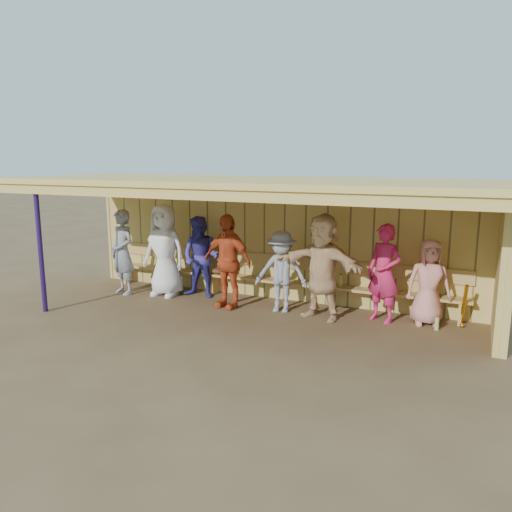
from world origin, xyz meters
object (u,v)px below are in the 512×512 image
at_px(player_b, 165,250).
at_px(player_a, 123,252).
at_px(bench, 272,275).
at_px(player_e, 281,272).
at_px(player_f, 322,266).
at_px(player_h, 429,282).
at_px(player_c, 201,257).
at_px(player_g, 384,273).
at_px(player_d, 227,261).

bearing_deg(player_b, player_a, -163.99).
height_order(player_a, bench, player_a).
bearing_deg(player_e, player_f, -14.00).
relative_size(player_b, player_h, 1.29).
xyz_separation_m(player_c, player_h, (4.49, 0.10, -0.09)).
bearing_deg(player_g, bench, -168.07).
xyz_separation_m(player_c, bench, (1.42, 0.40, -0.32)).
relative_size(player_a, player_c, 1.07).
distance_m(player_b, bench, 2.30).
distance_m(player_b, player_h, 5.25).
distance_m(player_a, player_e, 3.54).
height_order(player_b, player_d, player_b).
xyz_separation_m(player_a, player_g, (5.39, 0.40, -0.03)).
bearing_deg(player_d, player_g, 17.24).
bearing_deg(player_b, player_f, -1.74).
relative_size(player_b, bench, 0.25).
distance_m(player_b, player_e, 2.65).
xyz_separation_m(player_b, player_d, (1.59, -0.22, -0.06)).
bearing_deg(player_b, player_c, 15.62).
bearing_deg(player_a, bench, 34.48).
bearing_deg(player_a, player_g, 23.09).
xyz_separation_m(player_b, player_h, (5.24, 0.30, -0.22)).
height_order(player_e, player_h, player_e).
bearing_deg(player_a, player_d, 19.64).
distance_m(player_b, player_c, 0.78).
distance_m(player_e, player_g, 1.87).
distance_m(player_c, player_e, 1.91).
height_order(player_b, player_g, player_b).
distance_m(player_b, player_d, 1.60).
height_order(player_a, player_d, player_d).
bearing_deg(player_c, player_g, -2.25).
bearing_deg(player_f, player_h, 28.68).
height_order(player_f, player_g, player_f).
relative_size(player_e, player_h, 1.02).
bearing_deg(player_a, player_c, 34.44).
bearing_deg(player_h, player_e, 170.32).
bearing_deg(player_b, player_h, 3.50).
bearing_deg(player_c, player_e, -9.03).
xyz_separation_m(player_d, player_e, (1.05, 0.17, -0.14)).
xyz_separation_m(player_b, bench, (2.17, 0.61, -0.44)).
bearing_deg(player_h, player_b, 165.97).
relative_size(player_f, player_h, 1.27).
xyz_separation_m(player_b, player_e, (2.64, -0.05, -0.20)).
xyz_separation_m(player_f, player_h, (1.78, 0.42, -0.20)).
xyz_separation_m(player_d, player_h, (3.65, 0.52, -0.16)).
height_order(player_c, player_g, player_g).
xyz_separation_m(player_c, player_f, (2.70, -0.32, 0.11)).
xyz_separation_m(player_e, player_f, (0.81, -0.07, 0.19)).
xyz_separation_m(player_c, player_e, (1.89, -0.25, -0.08)).
distance_m(player_a, player_h, 6.16).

